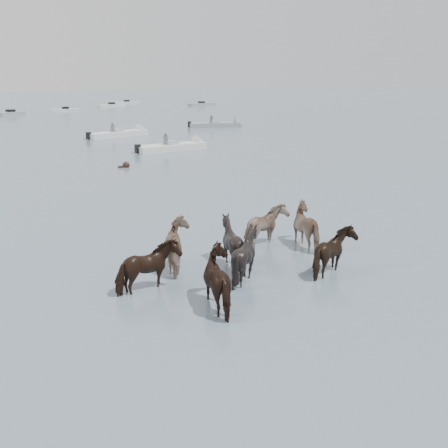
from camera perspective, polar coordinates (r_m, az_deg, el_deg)
ground at (r=14.64m, az=-1.30°, el=-4.67°), size 400.00×400.00×0.00m
pony_herd at (r=14.14m, az=2.26°, el=-2.90°), size 7.55×4.35×1.53m
swimming_pony at (r=31.37m, az=-11.06°, el=6.49°), size 0.72×0.44×0.44m
motorboat_c at (r=48.79m, az=-11.19°, el=9.99°), size 6.86×3.00×1.92m
motorboat_d at (r=38.71m, az=-5.01°, el=8.70°), size 6.08×1.63×1.92m
motorboat_e at (r=57.03m, az=-0.27°, el=11.14°), size 6.16×3.95×1.92m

